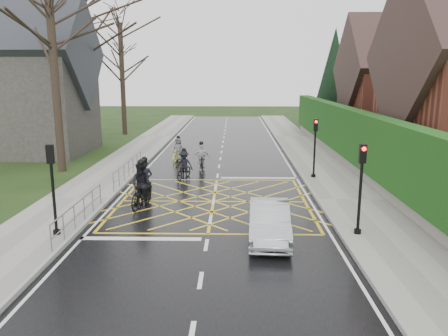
{
  "coord_description": "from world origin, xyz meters",
  "views": [
    {
      "loc": [
        0.88,
        -18.34,
        5.42
      ],
      "look_at": [
        0.44,
        0.97,
        1.3
      ],
      "focal_mm": 35.0,
      "sensor_mm": 36.0,
      "label": 1
    }
  ],
  "objects_px": {
    "cyclist_rear": "(145,186)",
    "cyclist_front": "(201,160)",
    "cyclist_mid": "(184,168)",
    "car": "(269,221)",
    "cyclist_lead": "(178,152)",
    "cyclist_back": "(142,189)"
  },
  "relations": [
    {
      "from": "cyclist_rear",
      "to": "cyclist_front",
      "type": "bearing_deg",
      "value": 75.28
    },
    {
      "from": "cyclist_mid",
      "to": "car",
      "type": "height_order",
      "value": "cyclist_mid"
    },
    {
      "from": "cyclist_rear",
      "to": "cyclist_lead",
      "type": "height_order",
      "value": "cyclist_rear"
    },
    {
      "from": "cyclist_mid",
      "to": "cyclist_back",
      "type": "bearing_deg",
      "value": -86.16
    },
    {
      "from": "cyclist_rear",
      "to": "car",
      "type": "height_order",
      "value": "cyclist_rear"
    },
    {
      "from": "cyclist_rear",
      "to": "cyclist_mid",
      "type": "xyz_separation_m",
      "value": [
        1.25,
        4.16,
        -0.03
      ]
    },
    {
      "from": "car",
      "to": "cyclist_rear",
      "type": "bearing_deg",
      "value": 141.31
    },
    {
      "from": "cyclist_front",
      "to": "cyclist_lead",
      "type": "height_order",
      "value": "cyclist_front"
    },
    {
      "from": "cyclist_back",
      "to": "cyclist_front",
      "type": "height_order",
      "value": "cyclist_back"
    },
    {
      "from": "cyclist_rear",
      "to": "car",
      "type": "relative_size",
      "value": 0.54
    },
    {
      "from": "cyclist_mid",
      "to": "car",
      "type": "xyz_separation_m",
      "value": [
        3.84,
        -8.68,
        0.02
      ]
    },
    {
      "from": "cyclist_rear",
      "to": "cyclist_front",
      "type": "xyz_separation_m",
      "value": [
        2.02,
        6.16,
        -0.0
      ]
    },
    {
      "from": "cyclist_back",
      "to": "cyclist_front",
      "type": "xyz_separation_m",
      "value": [
        1.96,
        7.17,
        -0.14
      ]
    },
    {
      "from": "cyclist_mid",
      "to": "cyclist_lead",
      "type": "relative_size",
      "value": 1.01
    },
    {
      "from": "cyclist_rear",
      "to": "cyclist_back",
      "type": "height_order",
      "value": "cyclist_back"
    },
    {
      "from": "cyclist_front",
      "to": "cyclist_mid",
      "type": "bearing_deg",
      "value": -121.09
    },
    {
      "from": "cyclist_rear",
      "to": "cyclist_mid",
      "type": "bearing_deg",
      "value": 76.78
    },
    {
      "from": "cyclist_front",
      "to": "car",
      "type": "height_order",
      "value": "cyclist_front"
    },
    {
      "from": "cyclist_rear",
      "to": "cyclist_front",
      "type": "height_order",
      "value": "cyclist_rear"
    },
    {
      "from": "cyclist_rear",
      "to": "cyclist_lead",
      "type": "xyz_separation_m",
      "value": [
        0.33,
        9.07,
        -0.07
      ]
    },
    {
      "from": "cyclist_mid",
      "to": "cyclist_lead",
      "type": "bearing_deg",
      "value": 117.29
    },
    {
      "from": "cyclist_mid",
      "to": "cyclist_front",
      "type": "bearing_deg",
      "value": 85.47
    }
  ]
}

